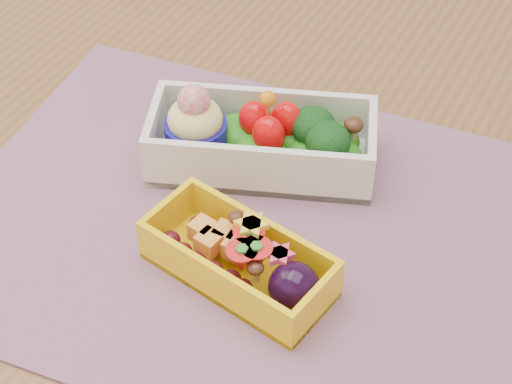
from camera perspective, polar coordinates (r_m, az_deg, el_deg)
The scene contains 4 objects.
table at distance 0.77m, azimuth 3.37°, elevation -6.86°, with size 1.20×0.80×0.75m.
placemat at distance 0.68m, azimuth -0.76°, elevation -2.37°, with size 0.47×0.36×0.00m, color #9D6C8A.
bento_white at distance 0.72m, azimuth 0.31°, elevation 3.53°, with size 0.21×0.15×0.08m.
bento_yellow at distance 0.63m, azimuth -0.96°, elevation -4.61°, with size 0.15×0.09×0.05m.
Camera 1 is at (0.19, -0.44, 1.25)m, focal length 59.20 mm.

